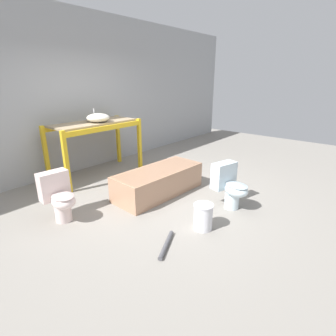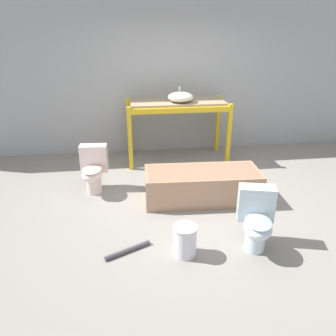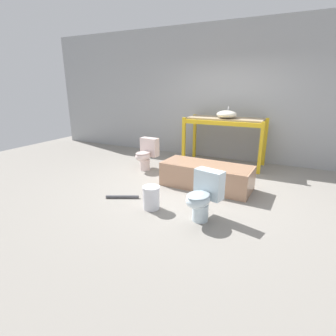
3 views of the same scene
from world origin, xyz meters
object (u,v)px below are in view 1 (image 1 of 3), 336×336
object	(u,v)px
bathtub_main	(159,180)
toilet_near	(59,196)
sink_basin	(98,118)
bucket_white	(203,216)
toilet_far	(230,185)

from	to	relation	value
bathtub_main	toilet_near	xyz separation A→B (m)	(-1.55, 0.47, 0.11)
sink_basin	bucket_white	distance (m)	2.91
sink_basin	toilet_near	distance (m)	1.97
toilet_near	bucket_white	xyz separation A→B (m)	(1.08, -1.68, -0.18)
bathtub_main	toilet_near	bearing A→B (deg)	165.82
sink_basin	bucket_white	xyz separation A→B (m)	(-0.39, -2.70, -1.00)
bathtub_main	bucket_white	world-z (taller)	bathtub_main
bathtub_main	bucket_white	size ratio (longest dim) A/B	4.64
toilet_far	bathtub_main	bearing A→B (deg)	120.32
bathtub_main	toilet_near	size ratio (longest dim) A/B	2.41
toilet_near	toilet_far	bearing A→B (deg)	-36.77
sink_basin	toilet_far	distance (m)	2.81
sink_basin	bathtub_main	bearing A→B (deg)	-87.20
sink_basin	bucket_white	size ratio (longest dim) A/B	1.25
toilet_far	sink_basin	bearing A→B (deg)	112.92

